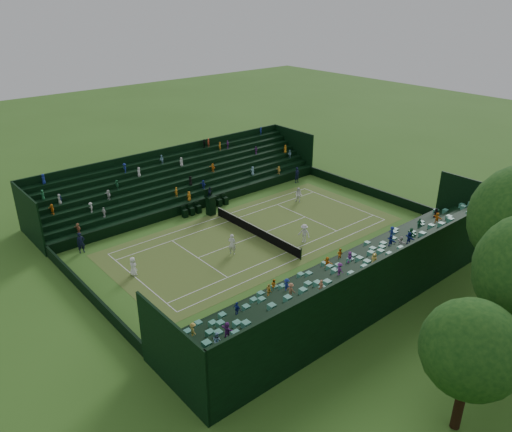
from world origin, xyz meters
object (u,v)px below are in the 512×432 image
object	(u,v)px
tennis_net	(256,231)
player_near_west	(133,266)
player_far_west	(299,195)
player_near_east	(232,244)
player_far_east	(304,233)
umpire_chair	(210,203)

from	to	relation	value
tennis_net	player_near_west	distance (m)	11.85
tennis_net	player_far_west	distance (m)	9.19
player_far_west	player_near_east	bearing A→B (deg)	-91.08
player_near_west	player_near_east	world-z (taller)	player_near_east
player_far_east	player_near_west	bearing A→B (deg)	-124.56
umpire_chair	player_near_west	bearing A→B (deg)	-63.93
umpire_chair	player_far_east	world-z (taller)	umpire_chair
tennis_net	player_near_east	size ratio (longest dim) A/B	6.18
umpire_chair	player_far_west	world-z (taller)	umpire_chair
player_far_west	player_far_east	distance (m)	9.27
player_near_west	player_far_east	bearing A→B (deg)	-112.49
player_near_west	player_near_east	distance (m)	8.36
player_far_east	player_near_east	bearing A→B (deg)	-127.61
player_near_west	player_far_west	distance (m)	20.53
player_near_west	player_far_east	world-z (taller)	player_far_east
player_near_east	player_far_east	distance (m)	6.65
tennis_net	umpire_chair	xyz separation A→B (m)	(-6.57, -0.36, 0.73)
player_near_west	player_far_west	size ratio (longest dim) A/B	1.00
player_near_west	player_far_east	xyz separation A→B (m)	(4.68, 14.25, 0.08)
player_far_west	umpire_chair	bearing A→B (deg)	-131.66
tennis_net	player_near_east	world-z (taller)	player_near_east
player_near_east	player_far_west	xyz separation A→B (m)	(-4.51, 12.37, -0.16)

